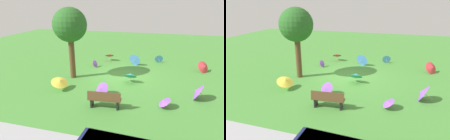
# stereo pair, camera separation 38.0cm
# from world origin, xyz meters

# --- Properties ---
(ground) EXTENTS (40.00, 40.00, 0.00)m
(ground) POSITION_xyz_m (0.00, 0.00, 0.00)
(ground) COLOR #478C38
(park_bench) EXTENTS (1.63, 0.61, 0.90)m
(park_bench) POSITION_xyz_m (-0.12, 4.18, 0.47)
(park_bench) COLOR brown
(park_bench) RESTS_ON ground
(shade_tree) EXTENTS (2.16, 2.16, 4.59)m
(shade_tree) POSITION_xyz_m (3.12, 0.85, 3.43)
(shade_tree) COLOR brown
(shade_tree) RESTS_ON ground
(parasol_red_0) EXTENTS (1.12, 1.09, 0.87)m
(parasol_red_0) POSITION_xyz_m (-5.60, -2.45, 0.44)
(parasol_red_0) COLOR tan
(parasol_red_0) RESTS_ON ground
(parasol_blue_0) EXTENTS (0.98, 0.93, 0.94)m
(parasol_blue_0) POSITION_xyz_m (-0.53, -2.89, 0.47)
(parasol_blue_0) COLOR tan
(parasol_blue_0) RESTS_ON ground
(parasol_purple_0) EXTENTS (0.55, 0.62, 0.57)m
(parasol_purple_0) POSITION_xyz_m (2.36, -1.58, 0.28)
(parasol_purple_0) COLOR tan
(parasol_purple_0) RESTS_ON ground
(parasol_blue_1) EXTENTS (0.73, 0.71, 0.68)m
(parasol_blue_1) POSITION_xyz_m (-2.35, -4.11, 0.34)
(parasol_blue_1) COLOR tan
(parasol_blue_1) RESTS_ON ground
(parasol_purple_1) EXTENTS (1.01, 0.94, 0.76)m
(parasol_purple_1) POSITION_xyz_m (0.44, 2.94, 0.39)
(parasol_purple_1) COLOR tan
(parasol_purple_1) RESTS_ON ground
(parasol_teal_1) EXTENTS (0.88, 0.84, 0.80)m
(parasol_teal_1) POSITION_xyz_m (-0.77, 0.71, 0.49)
(parasol_teal_1) COLOR tan
(parasol_teal_1) RESTS_ON ground
(parasol_purple_3) EXTENTS (0.90, 1.05, 0.93)m
(parasol_purple_3) POSITION_xyz_m (-4.53, 2.07, 0.46)
(parasol_purple_3) COLOR tan
(parasol_purple_3) RESTS_ON ground
(parasol_purple_4) EXTENTS (0.71, 0.76, 0.57)m
(parasol_purple_4) POSITION_xyz_m (-2.89, 3.42, 0.34)
(parasol_purple_4) COLOR tan
(parasol_purple_4) RESTS_ON ground
(parasol_yellow_1) EXTENTS (1.31, 1.31, 0.82)m
(parasol_yellow_1) POSITION_xyz_m (2.97, 2.88, 0.53)
(parasol_yellow_1) COLOR tan
(parasol_yellow_1) RESTS_ON ground
(parasol_red_2) EXTENTS (0.94, 0.92, 0.74)m
(parasol_red_2) POSITION_xyz_m (1.80, -3.58, 0.50)
(parasol_red_2) COLOR tan
(parasol_red_2) RESTS_ON ground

